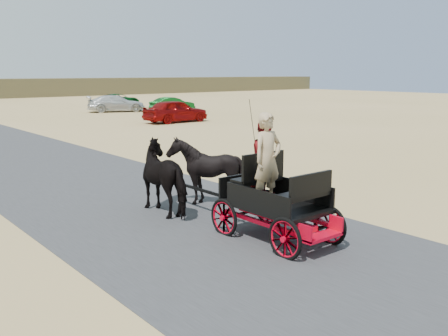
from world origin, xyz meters
TOP-DOWN VIEW (x-y plane):
  - ground at (0.00, 0.00)m, footprint 140.00×140.00m
  - road at (0.00, 0.00)m, footprint 6.00×140.00m
  - carriage at (0.72, -0.20)m, footprint 1.30×2.40m
  - horse_left at (0.17, 2.80)m, footprint 0.91×2.01m
  - horse_right at (1.27, 2.80)m, footprint 1.37×1.54m
  - driver_man at (0.52, -0.15)m, footprint 0.66×0.43m
  - passenger_woman at (1.02, 0.40)m, footprint 0.77×0.60m
  - car_a at (12.35, 20.54)m, footprint 4.45×1.88m
  - car_b at (16.92, 27.80)m, footprint 3.80×1.53m
  - car_c at (13.50, 31.04)m, footprint 5.09×3.45m
  - car_d at (17.45, 38.13)m, footprint 4.18×1.94m

SIDE VIEW (x-z plane):
  - ground at x=0.00m, z-range 0.00..0.00m
  - road at x=0.00m, z-range 0.00..0.01m
  - carriage at x=0.72m, z-range 0.00..0.72m
  - car_d at x=17.45m, z-range 0.00..1.16m
  - car_b at x=16.92m, z-range 0.00..1.23m
  - car_c at x=13.50m, z-range 0.00..1.37m
  - car_a at x=12.35m, z-range 0.00..1.50m
  - horse_left at x=0.17m, z-range 0.00..1.70m
  - horse_right at x=1.27m, z-range 0.00..1.70m
  - passenger_woman at x=1.02m, z-range 0.72..2.30m
  - driver_man at x=0.52m, z-range 0.72..2.52m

